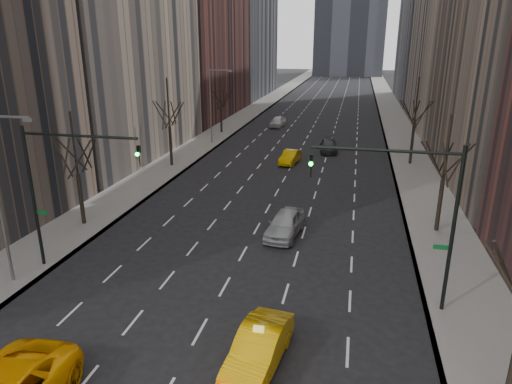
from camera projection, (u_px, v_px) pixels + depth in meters
The scene contains 16 objects.
sidewalk_left at pixel (249, 113), 80.26m from camera, with size 4.50×320.00×0.15m, color slate.
sidewalk_right at pixel (393, 118), 75.28m from camera, with size 4.50×320.00×0.15m, color slate.
tree_lw_b at pixel (78, 174), 30.89m from camera, with size 3.36×3.50×7.82m.
tree_lw_c at pixel (170, 127), 45.61m from camera, with size 3.36×3.50×8.74m.
tree_lw_d at pixel (221, 107), 62.43m from camera, with size 3.36×3.50×7.36m.
tree_rw_b at pixel (443, 180), 29.72m from camera, with size 3.36×3.50×7.82m.
tree_rw_c at pixel (414, 126), 46.29m from camera, with size 3.36×3.50×8.74m.
traffic_mast_left at pixel (57, 177), 24.18m from camera, with size 6.69×0.39×8.00m.
traffic_mast_right at pixel (417, 201), 20.48m from camera, with size 6.69×0.39×8.00m.
streetlight_near at pixel (1, 183), 22.64m from camera, with size 2.83×0.22×9.00m.
streetlight_far at pixel (213, 99), 55.06m from camera, with size 2.83×0.22×9.00m.
taxi_sedan at pixel (259, 348), 18.03m from camera, with size 1.68×4.81×1.58m, color #DEA004.
silver_sedan_ahead at pixel (285, 224), 30.17m from camera, with size 1.94×4.82×1.64m, color #9B9EA3.
far_taxi at pixel (290, 157), 47.81m from camera, with size 1.45×4.15×1.37m, color #DCA404.
far_suv_grey at pixel (328, 146), 52.85m from camera, with size 1.93×4.75×1.38m, color #302F34.
far_car_white at pixel (278, 122), 67.98m from camera, with size 1.79×4.44×1.51m, color silver.
Camera 1 is at (6.17, -8.39, 12.40)m, focal length 32.00 mm.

